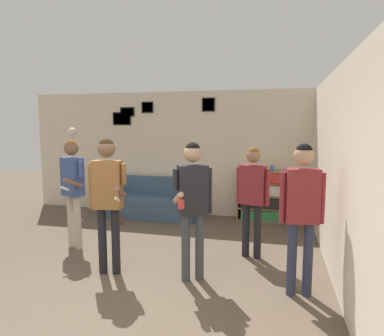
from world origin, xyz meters
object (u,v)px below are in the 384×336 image
at_px(floor_lamp, 74,163).
at_px(person_player_foreground_left, 72,182).
at_px(person_spectator_far_right, 302,203).
at_px(person_spectator_near_bookshelf, 253,191).
at_px(couch, 152,203).
at_px(bookshelf, 261,196).
at_px(person_watcher_holding_cup, 193,196).
at_px(drinking_cup, 272,168).
at_px(bottle_on_floor, 122,220).
at_px(person_player_foreground_center, 107,190).

height_order(floor_lamp, person_player_foreground_left, floor_lamp).
height_order(floor_lamp, person_spectator_far_right, floor_lamp).
bearing_deg(floor_lamp, person_spectator_far_right, -26.17).
bearing_deg(person_spectator_near_bookshelf, person_spectator_far_right, -59.25).
distance_m(person_spectator_near_bookshelf, person_spectator_far_right, 1.22).
distance_m(couch, bookshelf, 2.34).
xyz_separation_m(couch, person_player_foreground_left, (-0.50, -2.14, 0.80)).
distance_m(person_watcher_holding_cup, drinking_cup, 3.16).
xyz_separation_m(person_watcher_holding_cup, bottle_on_floor, (-1.97, 2.05, -0.99)).
distance_m(couch, person_spectator_far_right, 4.19).
distance_m(couch, person_player_foreground_left, 2.34).
bearing_deg(person_spectator_far_right, bookshelf, 100.80).
distance_m(person_watcher_holding_cup, person_spectator_near_bookshelf, 1.17).
distance_m(couch, person_player_foreground_center, 3.06).
height_order(bookshelf, person_player_foreground_left, person_player_foreground_left).
xyz_separation_m(person_player_foreground_left, person_spectator_near_bookshelf, (2.79, 0.29, -0.07)).
xyz_separation_m(person_player_foreground_left, person_watcher_holding_cup, (2.13, -0.68, 0.01)).
bearing_deg(drinking_cup, person_watcher_holding_cup, -106.55).
xyz_separation_m(person_player_foreground_center, person_watcher_holding_cup, (1.12, 0.07, -0.03)).
bearing_deg(bookshelf, drinking_cup, -0.05).
height_order(bookshelf, bottle_on_floor, bookshelf).
relative_size(floor_lamp, bottle_on_floor, 7.81).
xyz_separation_m(floor_lamp, person_spectator_far_right, (4.25, -2.09, -0.12)).
bearing_deg(floor_lamp, person_player_foreground_center, -48.44).
bearing_deg(person_player_foreground_left, bookshelf, 39.72).
relative_size(person_spectator_near_bookshelf, person_spectator_far_right, 0.94).
relative_size(couch, person_spectator_far_right, 1.15).
bearing_deg(person_player_foreground_center, bookshelf, 59.60).
bearing_deg(drinking_cup, person_player_foreground_left, -142.23).
relative_size(person_spectator_far_right, drinking_cup, 15.32).
bearing_deg(person_spectator_near_bookshelf, person_player_foreground_left, -174.17).
distance_m(person_player_foreground_center, person_spectator_near_bookshelf, 2.07).
relative_size(person_player_foreground_center, bottle_on_floor, 7.32).
height_order(person_player_foreground_center, bottle_on_floor, person_player_foreground_center).
xyz_separation_m(person_watcher_holding_cup, drinking_cup, (0.90, 3.02, 0.02)).
bearing_deg(person_spectator_near_bookshelf, person_watcher_holding_cup, -124.63).
height_order(couch, bottle_on_floor, couch).
bearing_deg(person_player_foreground_left, couch, 76.77).
bearing_deg(floor_lamp, person_watcher_holding_cup, -34.10).
bearing_deg(bottle_on_floor, person_player_foreground_left, -96.70).
bearing_deg(bottle_on_floor, bookshelf, 20.18).
xyz_separation_m(couch, person_player_foreground_center, (0.50, -2.90, 0.84)).
xyz_separation_m(person_watcher_holding_cup, person_spectator_far_right, (1.29, -0.08, 0.00)).
bearing_deg(bottle_on_floor, person_spectator_near_bookshelf, -22.33).
xyz_separation_m(floor_lamp, bottle_on_floor, (1.00, 0.04, -1.12)).
relative_size(person_watcher_holding_cup, bottle_on_floor, 7.13).
bearing_deg(person_spectator_far_right, drinking_cup, 97.14).
height_order(couch, bookshelf, bookshelf).
xyz_separation_m(person_player_foreground_center, bottle_on_floor, (-0.85, 2.12, -1.03)).
xyz_separation_m(person_spectator_near_bookshelf, person_spectator_far_right, (0.62, -1.05, 0.08)).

